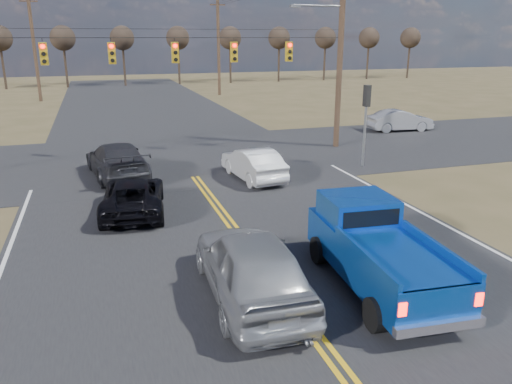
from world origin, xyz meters
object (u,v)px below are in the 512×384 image
object	(u,v)px
silver_suv	(251,265)
cross_car_east_near	(400,120)
black_suv	(133,196)
pickup_truck	(377,250)
dgrey_car_queue	(117,160)
white_car_queue	(253,164)

from	to	relation	value
silver_suv	cross_car_east_near	size ratio (longest dim) A/B	1.20
black_suv	cross_car_east_near	bearing A→B (deg)	-141.32
pickup_truck	cross_car_east_near	distance (m)	22.74
cross_car_east_near	black_suv	bearing A→B (deg)	126.92
silver_suv	cross_car_east_near	xyz separation A→B (m)	(16.13, 18.38, -0.17)
silver_suv	black_suv	distance (m)	7.49
silver_suv	cross_car_east_near	distance (m)	24.46
pickup_truck	black_suv	world-z (taller)	pickup_truck
pickup_truck	black_suv	bearing A→B (deg)	130.14
dgrey_car_queue	cross_car_east_near	size ratio (longest dim) A/B	1.26
silver_suv	white_car_queue	xyz separation A→B (m)	(3.22, 10.10, -0.17)
silver_suv	pickup_truck	bearing A→B (deg)	176.74
cross_car_east_near	dgrey_car_queue	bearing A→B (deg)	113.61
pickup_truck	white_car_queue	distance (m)	10.40
pickup_truck	cross_car_east_near	world-z (taller)	pickup_truck
white_car_queue	dgrey_car_queue	size ratio (longest dim) A/B	0.79
pickup_truck	dgrey_car_queue	bearing A→B (deg)	118.65
black_suv	white_car_queue	size ratio (longest dim) A/B	1.07
black_suv	cross_car_east_near	size ratio (longest dim) A/B	1.07
pickup_truck	silver_suv	size ratio (longest dim) A/B	1.06
black_suv	white_car_queue	world-z (taller)	white_car_queue
silver_suv	black_suv	world-z (taller)	silver_suv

